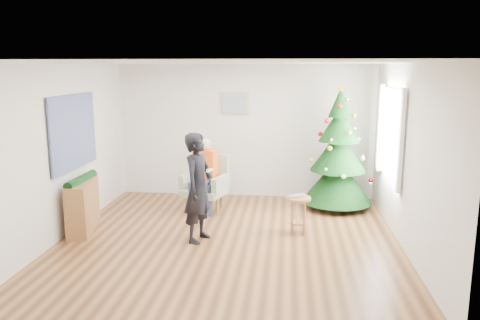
# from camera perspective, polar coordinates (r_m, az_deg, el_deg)

# --- Properties ---
(floor) EXTENTS (5.00, 5.00, 0.00)m
(floor) POSITION_cam_1_polar(r_m,az_deg,el_deg) (7.09, -1.33, -9.69)
(floor) COLOR brown
(floor) RESTS_ON ground
(ceiling) EXTENTS (5.00, 5.00, 0.00)m
(ceiling) POSITION_cam_1_polar(r_m,az_deg,el_deg) (6.62, -1.44, 11.83)
(ceiling) COLOR white
(ceiling) RESTS_ON wall_back
(wall_back) EXTENTS (5.00, 0.00, 5.00)m
(wall_back) POSITION_cam_1_polar(r_m,az_deg,el_deg) (9.19, 0.63, 3.52)
(wall_back) COLOR silver
(wall_back) RESTS_ON floor
(wall_front) EXTENTS (5.00, 0.00, 5.00)m
(wall_front) POSITION_cam_1_polar(r_m,az_deg,el_deg) (4.34, -5.65, -5.30)
(wall_front) COLOR silver
(wall_front) RESTS_ON floor
(wall_left) EXTENTS (0.00, 5.00, 5.00)m
(wall_left) POSITION_cam_1_polar(r_m,az_deg,el_deg) (7.48, -20.75, 1.02)
(wall_left) COLOR silver
(wall_left) RESTS_ON floor
(wall_right) EXTENTS (0.00, 5.00, 5.00)m
(wall_right) POSITION_cam_1_polar(r_m,az_deg,el_deg) (6.88, 19.74, 0.26)
(wall_right) COLOR silver
(wall_right) RESTS_ON floor
(window_panel) EXTENTS (0.04, 1.30, 1.40)m
(window_panel) POSITION_cam_1_polar(r_m,az_deg,el_deg) (7.81, 17.92, 3.09)
(window_panel) COLOR white
(window_panel) RESTS_ON wall_right
(curtains) EXTENTS (0.05, 1.75, 1.50)m
(curtains) POSITION_cam_1_polar(r_m,az_deg,el_deg) (7.80, 17.71, 3.10)
(curtains) COLOR white
(curtains) RESTS_ON wall_right
(christmas_tree) EXTENTS (1.25, 1.25, 2.26)m
(christmas_tree) POSITION_cam_1_polar(r_m,az_deg,el_deg) (8.59, 11.90, 0.84)
(christmas_tree) COLOR #3F2816
(christmas_tree) RESTS_ON floor
(stool) EXTENTS (0.38, 0.38, 0.57)m
(stool) POSITION_cam_1_polar(r_m,az_deg,el_deg) (7.33, 7.08, -6.64)
(stool) COLOR brown
(stool) RESTS_ON floor
(laptop) EXTENTS (0.37, 0.35, 0.02)m
(laptop) POSITION_cam_1_polar(r_m,az_deg,el_deg) (7.25, 7.14, -4.43)
(laptop) COLOR silver
(laptop) RESTS_ON stool
(armchair) EXTENTS (0.87, 0.85, 0.99)m
(armchair) POSITION_cam_1_polar(r_m,az_deg,el_deg) (8.45, -4.15, -3.67)
(armchair) COLOR #96A383
(armchair) RESTS_ON floor
(seated_person) EXTENTS (0.50, 0.65, 1.30)m
(seated_person) POSITION_cam_1_polar(r_m,az_deg,el_deg) (8.33, -4.37, -1.76)
(seated_person) COLOR navy
(seated_person) RESTS_ON armchair
(standing_man) EXTENTS (0.54, 0.68, 1.62)m
(standing_man) POSITION_cam_1_polar(r_m,az_deg,el_deg) (6.86, -5.09, -3.36)
(standing_man) COLOR black
(standing_man) RESTS_ON floor
(game_controller) EXTENTS (0.07, 0.13, 0.04)m
(game_controller) POSITION_cam_1_polar(r_m,az_deg,el_deg) (6.74, -3.74, -1.25)
(game_controller) COLOR white
(game_controller) RESTS_ON standing_man
(console) EXTENTS (0.49, 1.04, 0.80)m
(console) POSITION_cam_1_polar(r_m,az_deg,el_deg) (7.75, -18.62, -5.34)
(console) COLOR brown
(console) RESTS_ON floor
(garland) EXTENTS (0.14, 0.90, 0.14)m
(garland) POSITION_cam_1_polar(r_m,az_deg,el_deg) (7.64, -18.81, -2.32)
(garland) COLOR black
(garland) RESTS_ON console
(tapestry) EXTENTS (0.03, 1.50, 1.15)m
(tapestry) POSITION_cam_1_polar(r_m,az_deg,el_deg) (7.69, -19.61, 3.25)
(tapestry) COLOR black
(tapestry) RESTS_ON wall_left
(framed_picture) EXTENTS (0.52, 0.05, 0.42)m
(framed_picture) POSITION_cam_1_polar(r_m,az_deg,el_deg) (9.12, -0.65, 6.94)
(framed_picture) COLOR tan
(framed_picture) RESTS_ON wall_back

